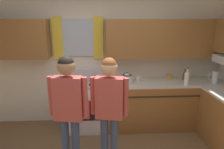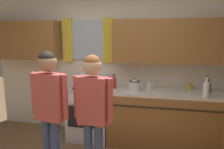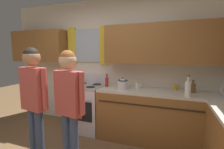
{
  "view_description": "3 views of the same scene",
  "coord_description": "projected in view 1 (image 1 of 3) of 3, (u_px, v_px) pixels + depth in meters",
  "views": [
    {
      "loc": [
        -0.06,
        -1.99,
        2.0
      ],
      "look_at": [
        0.1,
        0.71,
        1.27
      ],
      "focal_mm": 32.16,
      "sensor_mm": 36.0,
      "label": 1
    },
    {
      "loc": [
        0.73,
        -1.79,
        1.77
      ],
      "look_at": [
        0.17,
        0.88,
        1.26
      ],
      "focal_mm": 33.59,
      "sensor_mm": 36.0,
      "label": 2
    },
    {
      "loc": [
        1.22,
        -1.23,
        1.53
      ],
      "look_at": [
        0.46,
        0.8,
        1.24
      ],
      "focal_mm": 26.04,
      "sensor_mm": 36.0,
      "label": 3
    }
  ],
  "objects": [
    {
      "name": "back_wall_unit",
      "position": [
        106.0,
        50.0,
        3.82
      ],
      "size": [
        4.6,
        0.42,
        2.6
      ],
      "color": "silver",
      "rests_on": "ground"
    },
    {
      "name": "kitchen_counter_run",
      "position": [
        189.0,
        113.0,
        3.5
      ],
      "size": [
        2.3,
        2.09,
        0.9
      ],
      "color": "brown",
      "rests_on": "ground"
    },
    {
      "name": "stove_oven",
      "position": [
        85.0,
        105.0,
        3.79
      ],
      "size": [
        0.68,
        0.67,
        1.1
      ],
      "color": "silver",
      "rests_on": "ground"
    },
    {
      "name": "bottle_squat_brown",
      "position": [
        185.0,
        76.0,
        3.83
      ],
      "size": [
        0.08,
        0.08,
        0.21
      ],
      "color": "brown",
      "rests_on": "kitchen_counter_run"
    },
    {
      "name": "bottle_sauce_red",
      "position": [
        108.0,
        77.0,
        3.69
      ],
      "size": [
        0.06,
        0.06,
        0.25
      ],
      "color": "red",
      "rests_on": "kitchen_counter_run"
    },
    {
      "name": "bottle_milk_white",
      "position": [
        187.0,
        78.0,
        3.52
      ],
      "size": [
        0.08,
        0.08,
        0.31
      ],
      "color": "white",
      "rests_on": "kitchen_counter_run"
    },
    {
      "name": "mug_ceramic_white",
      "position": [
        138.0,
        78.0,
        3.8
      ],
      "size": [
        0.13,
        0.08,
        0.09
      ],
      "color": "white",
      "rests_on": "kitchen_counter_run"
    },
    {
      "name": "mug_mustard_yellow",
      "position": [
        170.0,
        76.0,
        3.93
      ],
      "size": [
        0.12,
        0.08,
        0.09
      ],
      "color": "gold",
      "rests_on": "kitchen_counter_run"
    },
    {
      "name": "stovetop_kettle",
      "position": [
        127.0,
        78.0,
        3.63
      ],
      "size": [
        0.27,
        0.2,
        0.21
      ],
      "color": "silver",
      "rests_on": "kitchen_counter_run"
    },
    {
      "name": "water_pitcher",
      "position": [
        215.0,
        77.0,
        3.62
      ],
      "size": [
        0.19,
        0.11,
        0.22
      ],
      "color": "silver",
      "rests_on": "kitchen_counter_run"
    },
    {
      "name": "adult_left",
      "position": [
        68.0,
        103.0,
        2.49
      ],
      "size": [
        0.49,
        0.22,
        1.6
      ],
      "color": "#38476B",
      "rests_on": "ground"
    },
    {
      "name": "adult_in_plaid",
      "position": [
        109.0,
        102.0,
        2.57
      ],
      "size": [
        0.48,
        0.21,
        1.57
      ],
      "color": "#38476B",
      "rests_on": "ground"
    }
  ]
}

